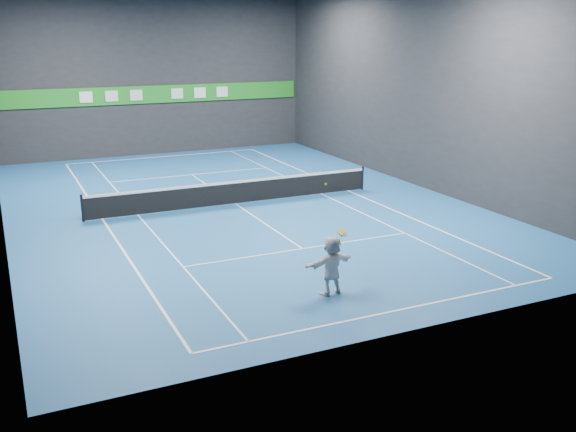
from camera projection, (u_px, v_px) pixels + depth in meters
name	position (u px, v px, depth m)	size (l,w,h in m)	color
ground	(236.00, 204.00, 27.03)	(26.00, 26.00, 0.00)	#19508A
wall_back	(156.00, 77.00, 37.12)	(18.00, 0.10, 9.00)	black
wall_front	(433.00, 146.00, 14.45)	(18.00, 0.10, 9.00)	black
wall_right	(418.00, 88.00, 29.43)	(0.10, 26.00, 9.00)	black
baseline_near	(396.00, 311.00, 16.66)	(10.98, 0.08, 0.01)	white
baseline_far	(165.00, 156.00, 37.39)	(10.98, 0.08, 0.01)	white
sideline_doubles_left	(103.00, 219.00, 24.80)	(0.08, 23.78, 0.01)	white
sideline_doubles_right	(349.00, 191.00, 29.25)	(0.08, 23.78, 0.01)	white
sideline_singles_left	(138.00, 215.00, 25.36)	(0.06, 23.78, 0.01)	white
sideline_singles_right	(322.00, 194.00, 28.69)	(0.06, 23.78, 0.01)	white
service_line_near	(303.00, 249.00, 21.45)	(8.23, 0.06, 0.01)	white
service_line_far	(192.00, 175.00, 32.61)	(8.23, 0.06, 0.01)	white
center_service_line	(236.00, 204.00, 27.03)	(0.06, 12.80, 0.01)	white
player	(331.00, 265.00, 17.55)	(1.54, 0.49, 1.66)	silver
tennis_ball	(326.00, 184.00, 16.93)	(0.06, 0.06, 0.06)	yellow
tennis_net	(235.00, 192.00, 26.88)	(12.50, 0.10, 1.07)	black
sponsor_banner	(157.00, 94.00, 37.34)	(17.64, 0.11, 1.00)	#1D8820
tennis_racket	(342.00, 234.00, 17.49)	(0.43, 0.42, 0.51)	red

